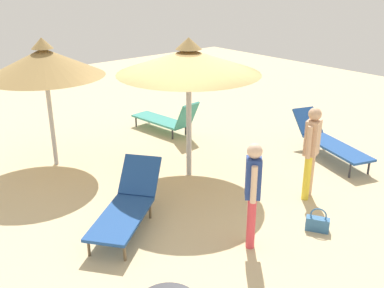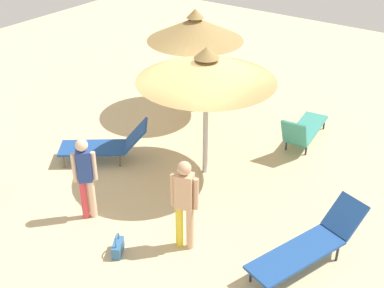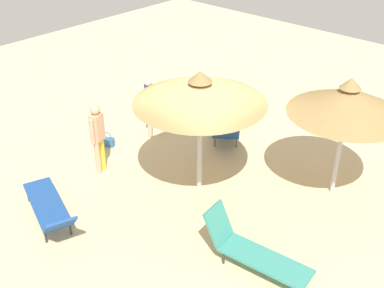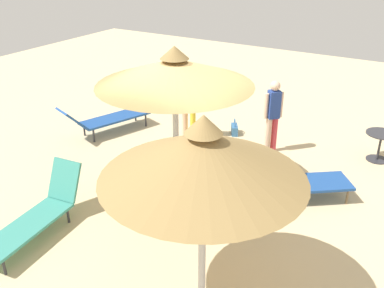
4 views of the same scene
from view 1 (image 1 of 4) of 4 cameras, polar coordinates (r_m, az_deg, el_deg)
name	(u,v)px [view 1 (image 1 of 4)]	position (r m, az deg, el deg)	size (l,w,h in m)	color
ground	(186,181)	(8.96, -0.82, -4.79)	(24.00, 24.00, 0.10)	beige
parasol_umbrella_edge	(44,62)	(9.41, -18.63, 10.00)	(2.40, 2.40, 2.71)	#B2B2B7
parasol_umbrella_near_left	(189,61)	(8.39, -0.43, 10.66)	(2.76, 2.76, 2.79)	#B2B2B7
lounge_chair_near_right	(128,203)	(7.26, -8.37, -7.65)	(1.94, 1.70, 0.90)	#1E478C
lounge_chair_far_right	(328,140)	(10.25, 17.28, 0.49)	(1.28, 2.33, 0.88)	#1E478C
lounge_chair_front	(167,119)	(11.34, -3.21, 3.26)	(0.78, 2.05, 0.96)	teal
person_standing_back	(253,190)	(6.52, 7.87, -5.89)	(0.33, 0.34, 1.66)	#D83F4C
person_standing_far_left	(311,147)	(8.11, 15.24, -0.39)	(0.46, 0.30, 1.73)	tan
handbag	(318,223)	(7.47, 15.98, -9.85)	(0.31, 0.39, 0.41)	#336699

